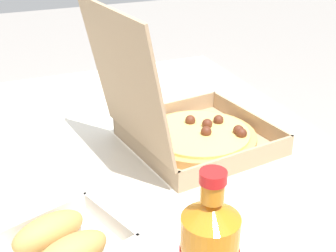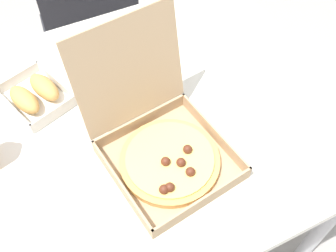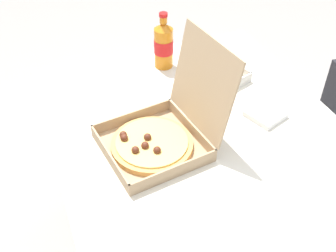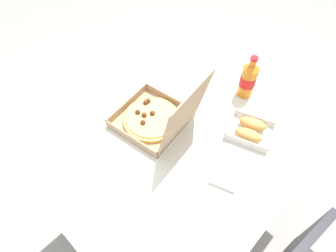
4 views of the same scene
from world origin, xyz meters
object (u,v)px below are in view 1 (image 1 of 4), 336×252
bread_side_box (60,245)px  paper_menu (52,103)px  pizza_box_open (189,128)px  napkin_pile (8,181)px

bread_side_box → paper_menu: bearing=-8.8°
pizza_box_open → napkin_pile: pizza_box_open is taller
pizza_box_open → paper_menu: (0.35, 0.24, -0.04)m
paper_menu → napkin_pile: size_ratio=1.91×
pizza_box_open → paper_menu: pizza_box_open is taller
napkin_pile → pizza_box_open: bearing=-89.1°
napkin_pile → bread_side_box: bearing=-167.4°
bread_side_box → paper_menu: bread_side_box is taller
pizza_box_open → paper_menu: 0.43m
pizza_box_open → napkin_pile: (-0.01, 0.38, -0.04)m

